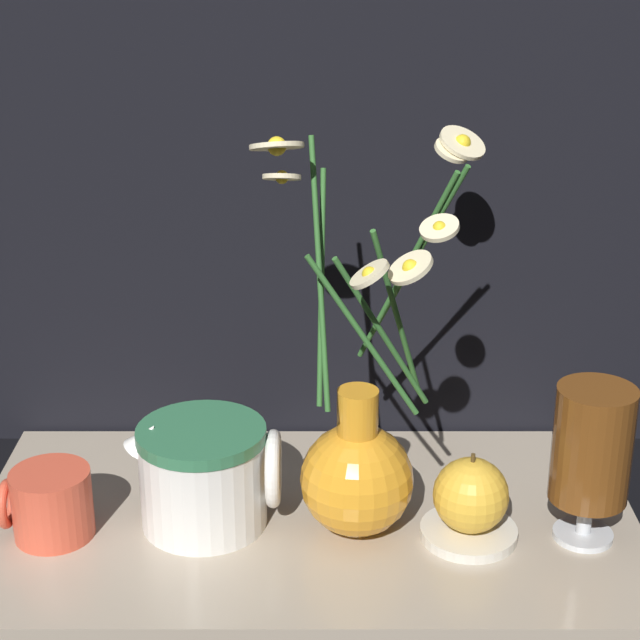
{
  "coord_description": "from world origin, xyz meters",
  "views": [
    {
      "loc": [
        0.01,
        -0.91,
        0.58
      ],
      "look_at": [
        0.01,
        0.0,
        0.22
      ],
      "focal_mm": 60.0,
      "sensor_mm": 36.0,
      "label": 1
    }
  ],
  "objects": [
    {
      "name": "yellow_mug",
      "position": [
        -0.24,
        -0.03,
        0.05
      ],
      "size": [
        0.09,
        0.08,
        0.07
      ],
      "color": "#DB5138",
      "rests_on": "shelf"
    },
    {
      "name": "orange_fruit",
      "position": [
        0.15,
        -0.04,
        0.06
      ],
      "size": [
        0.07,
        0.07,
        0.08
      ],
      "color": "gold",
      "rests_on": "saucer_plate"
    },
    {
      "name": "tea_glass",
      "position": [
        0.26,
        -0.04,
        0.11
      ],
      "size": [
        0.07,
        0.07,
        0.16
      ],
      "color": "silver",
      "rests_on": "shelf"
    },
    {
      "name": "ground_plane",
      "position": [
        0.0,
        0.0,
        0.0
      ],
      "size": [
        6.0,
        6.0,
        0.0
      ],
      "primitive_type": "plane",
      "color": "black"
    },
    {
      "name": "saucer_plate",
      "position": [
        0.15,
        -0.04,
        0.02
      ],
      "size": [
        0.09,
        0.09,
        0.01
      ],
      "color": "silver",
      "rests_on": "shelf"
    },
    {
      "name": "vase_with_flowers",
      "position": [
        0.05,
        -0.02,
        0.09
      ],
      "size": [
        0.22,
        0.23,
        0.39
      ],
      "color": "orange",
      "rests_on": "shelf"
    },
    {
      "name": "shelf",
      "position": [
        0.0,
        0.0,
        0.01
      ],
      "size": [
        0.65,
        0.35,
        0.01
      ],
      "color": "tan",
      "rests_on": "ground_plane"
    },
    {
      "name": "ceramic_pitcher",
      "position": [
        -0.1,
        -0.01,
        0.07
      ],
      "size": [
        0.15,
        0.12,
        0.11
      ],
      "color": "white",
      "rests_on": "shelf"
    }
  ]
}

